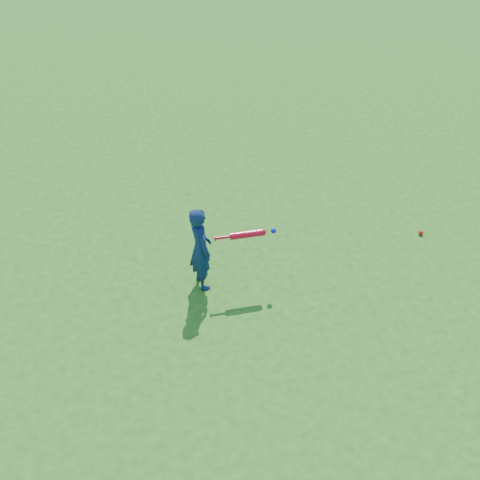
{
  "coord_description": "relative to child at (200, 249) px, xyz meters",
  "views": [
    {
      "loc": [
        -0.57,
        -5.46,
        4.6
      ],
      "look_at": [
        0.4,
        -0.22,
        0.63
      ],
      "focal_mm": 40.0,
      "sensor_mm": 36.0,
      "label": 1
    }
  ],
  "objects": [
    {
      "name": "bat_swing",
      "position": [
        0.61,
        -0.03,
        0.16
      ],
      "size": [
        0.78,
        0.1,
        0.09
      ],
      "rotation": [
        0.0,
        0.0,
        0.04
      ],
      "color": "red",
      "rests_on": "ground"
    },
    {
      "name": "ground",
      "position": [
        0.1,
        0.24,
        -0.58
      ],
      "size": [
        80.0,
        80.0,
        0.0
      ],
      "primitive_type": "plane",
      "color": "#236618",
      "rests_on": "ground"
    },
    {
      "name": "child",
      "position": [
        0.0,
        0.0,
        0.0
      ],
      "size": [
        0.37,
        0.47,
        1.15
      ],
      "primitive_type": "imported",
      "rotation": [
        0.0,
        0.0,
        1.81
      ],
      "color": "#0F234A",
      "rests_on": "ground"
    },
    {
      "name": "ground_ball_red",
      "position": [
        3.27,
        0.49,
        -0.54
      ],
      "size": [
        0.07,
        0.07,
        0.07
      ],
      "primitive_type": "sphere",
      "color": "red",
      "rests_on": "ground"
    }
  ]
}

